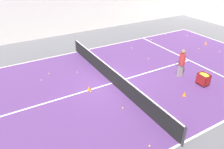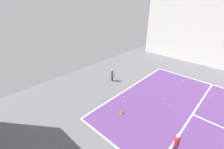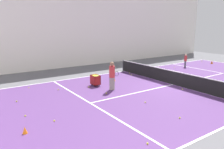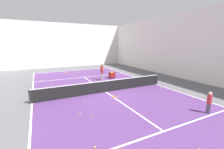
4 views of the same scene
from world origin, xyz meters
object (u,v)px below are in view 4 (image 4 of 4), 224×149
object	(u,v)px
ball_cart	(112,74)
tennis_net	(106,86)
training_cone_1	(122,80)
coach_at_net	(102,71)
child_midcourt	(209,101)
training_cone_0	(114,96)

from	to	relation	value
ball_cart	tennis_net	bearing A→B (deg)	-122.09
ball_cart	training_cone_1	size ratio (longest dim) A/B	2.88
ball_cart	coach_at_net	bearing A→B (deg)	-164.94
coach_at_net	ball_cart	xyz separation A→B (m)	(1.40, 0.38, -0.50)
training_cone_1	child_midcourt	bearing A→B (deg)	-86.08
training_cone_0	coach_at_net	bearing A→B (deg)	75.89
coach_at_net	ball_cart	bearing A→B (deg)	112.17
tennis_net	ball_cart	world-z (taller)	tennis_net
coach_at_net	training_cone_1	bearing A→B (deg)	58.64
coach_at_net	ball_cart	distance (m)	1.53
tennis_net	ball_cart	size ratio (longest dim) A/B	15.22
tennis_net	coach_at_net	distance (m)	4.24
coach_at_net	training_cone_1	world-z (taller)	coach_at_net
coach_at_net	training_cone_0	world-z (taller)	coach_at_net
ball_cart	training_cone_0	distance (m)	6.44
ball_cart	training_cone_1	xyz separation A→B (m)	(0.28, -1.71, -0.38)
tennis_net	child_midcourt	xyz separation A→B (m)	(3.61, -6.04, 0.22)
coach_at_net	tennis_net	bearing A→B (deg)	-11.46
coach_at_net	child_midcourt	size ratio (longest dim) A/B	1.39
child_midcourt	coach_at_net	bearing A→B (deg)	-10.55
child_midcourt	training_cone_0	bearing A→B (deg)	15.02
tennis_net	training_cone_1	bearing A→B (deg)	41.38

